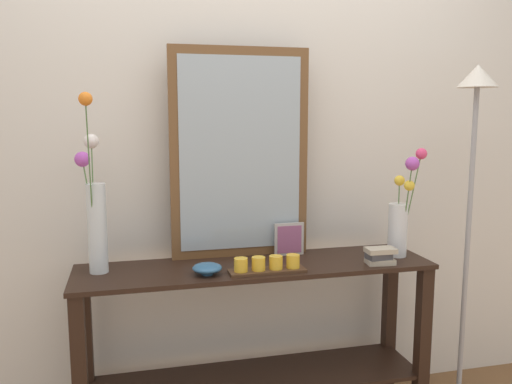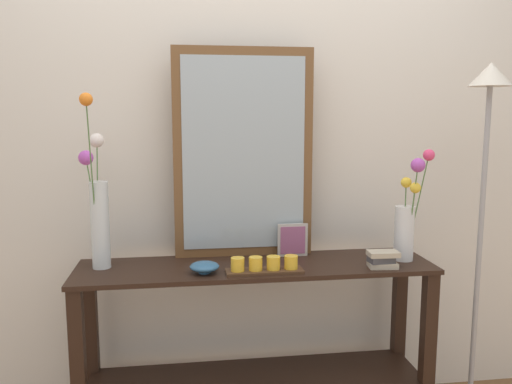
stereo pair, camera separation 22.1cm
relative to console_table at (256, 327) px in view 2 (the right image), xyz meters
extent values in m
cube|color=silver|center=(0.00, 0.31, 0.86)|extent=(6.40, 0.08, 2.70)
cube|color=black|center=(0.00, 0.00, 0.28)|extent=(1.54, 0.39, 0.02)
cube|color=black|center=(0.00, 0.00, -0.24)|extent=(1.48, 0.35, 0.02)
cube|color=black|center=(-0.73, -0.15, -0.11)|extent=(0.06, 0.06, 0.76)
cube|color=black|center=(0.73, -0.15, -0.11)|extent=(0.06, 0.06, 0.76)
cube|color=black|center=(-0.73, 0.15, -0.11)|extent=(0.06, 0.06, 0.76)
cube|color=black|center=(0.73, 0.15, -0.11)|extent=(0.06, 0.06, 0.76)
cube|color=brown|center=(-0.03, 0.16, 0.76)|extent=(0.63, 0.03, 0.94)
cube|color=#9EADB7|center=(-0.03, 0.15, 0.76)|extent=(0.55, 0.00, 0.86)
cylinder|color=silver|center=(-0.65, 0.05, 0.47)|extent=(0.08, 0.08, 0.37)
cylinder|color=#4C753D|center=(-0.67, 0.10, 0.56)|extent=(0.01, 0.11, 0.51)
sphere|color=silver|center=(-0.67, 0.15, 0.82)|extent=(0.06, 0.06, 0.06)
cylinder|color=#4C753D|center=(-0.67, 0.00, 0.65)|extent=(0.01, 0.13, 0.68)
sphere|color=orange|center=(-0.67, -0.06, 0.99)|extent=(0.05, 0.05, 0.05)
cylinder|color=#4C753D|center=(-0.67, 0.05, 0.53)|extent=(0.07, 0.01, 0.45)
sphere|color=#B24CB7|center=(-0.70, 0.05, 0.75)|extent=(0.06, 0.06, 0.06)
cylinder|color=silver|center=(0.66, -0.02, 0.41)|extent=(0.09, 0.09, 0.24)
cylinder|color=#4C753D|center=(0.68, -0.06, 0.51)|extent=(0.01, 0.08, 0.41)
sphere|color=#B24CB7|center=(0.68, -0.10, 0.72)|extent=(0.06, 0.06, 0.06)
cylinder|color=#4C753D|center=(0.67, -0.01, 0.47)|extent=(0.01, 0.02, 0.33)
sphere|color=yellow|center=(0.66, -0.02, 0.64)|extent=(0.05, 0.05, 0.05)
cylinder|color=#4C753D|center=(0.68, -0.05, 0.46)|extent=(0.01, 0.05, 0.31)
sphere|color=yellow|center=(0.68, -0.07, 0.62)|extent=(0.05, 0.05, 0.05)
cylinder|color=#4C753D|center=(0.71, -0.04, 0.53)|extent=(0.07, 0.04, 0.45)
sphere|color=#EA4275|center=(0.74, -0.05, 0.76)|extent=(0.05, 0.05, 0.05)
cube|color=#472D1C|center=(0.02, -0.12, 0.29)|extent=(0.32, 0.09, 0.01)
cylinder|color=gold|center=(-0.09, -0.12, 0.33)|extent=(0.06, 0.06, 0.05)
cylinder|color=gold|center=(-0.02, -0.12, 0.33)|extent=(0.06, 0.06, 0.05)
cylinder|color=gold|center=(0.06, -0.12, 0.33)|extent=(0.06, 0.06, 0.05)
cylinder|color=gold|center=(0.13, -0.12, 0.33)|extent=(0.06, 0.06, 0.05)
cube|color=#B7B2AD|center=(0.19, 0.12, 0.36)|extent=(0.14, 0.01, 0.15)
cube|color=#96517B|center=(0.19, 0.11, 0.36)|extent=(0.11, 0.00, 0.13)
cylinder|color=#2D5B84|center=(-0.23, -0.09, 0.29)|extent=(0.05, 0.05, 0.01)
ellipsoid|color=#2D5B84|center=(-0.23, -0.09, 0.31)|extent=(0.12, 0.12, 0.04)
cube|color=#B2A893|center=(0.53, -0.12, 0.30)|extent=(0.13, 0.09, 0.02)
cube|color=#424247|center=(0.52, -0.12, 0.32)|extent=(0.11, 0.07, 0.03)
cube|color=#B2A893|center=(0.53, -0.12, 0.35)|extent=(0.13, 0.08, 0.02)
cylinder|color=#9E9EA3|center=(1.00, -0.06, 0.29)|extent=(0.02, 0.02, 1.52)
cone|color=beige|center=(1.00, -0.06, 1.10)|extent=(0.18, 0.18, 0.10)
camera|label=1|loc=(-0.52, -2.13, 0.93)|focal=36.70mm
camera|label=2|loc=(-0.31, -2.17, 0.93)|focal=36.70mm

